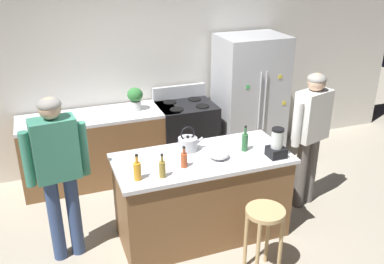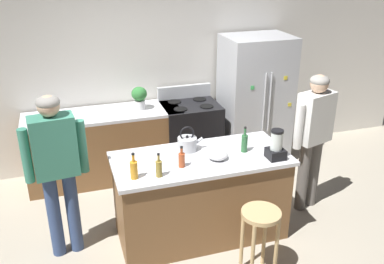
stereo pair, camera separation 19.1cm
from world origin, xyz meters
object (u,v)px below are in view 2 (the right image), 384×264
person_by_sink_right (314,130)px  tea_kettle (187,143)px  bottle_vinegar (159,168)px  potted_plant (139,96)px  bottle_cooking_sauce (182,159)px  person_by_island_left (56,162)px  kitchen_island (201,196)px  stove_range (190,135)px  bottle_soda (134,169)px  mixing_bowl (217,155)px  bottle_olive_oil (244,143)px  bar_stool (260,227)px  blender_appliance (276,147)px  refrigerator (255,100)px

person_by_sink_right → tea_kettle: size_ratio=5.92×
bottle_vinegar → tea_kettle: bearing=47.6°
potted_plant → bottle_vinegar: (-0.18, -1.81, -0.09)m
bottle_cooking_sauce → tea_kettle: 0.37m
bottle_vinegar → person_by_island_left: bearing=156.6°
potted_plant → tea_kettle: size_ratio=1.09×
kitchen_island → stove_range: (0.36, 1.52, 0.01)m
bottle_soda → bottle_vinegar: (0.22, -0.03, -0.01)m
person_by_sink_right → mixing_bowl: size_ratio=7.97×
person_by_island_left → mixing_bowl: bearing=-8.2°
bottle_olive_oil → mixing_bowl: (-0.32, -0.07, -0.05)m
bottle_cooking_sauce → potted_plant: bearing=92.5°
person_by_island_left → bar_stool: person_by_island_left is taller
stove_range → mixing_bowl: bearing=-97.8°
person_by_sink_right → bottle_soda: size_ratio=6.38×
person_by_island_left → bottle_soda: person_by_island_left is taller
stove_range → bottle_soda: size_ratio=4.33×
person_by_island_left → bar_stool: bearing=-28.0°
stove_range → bottle_soda: (-1.08, -1.75, 0.55)m
tea_kettle → potted_plant: bearing=99.7°
bottle_soda → tea_kettle: (0.63, 0.41, -0.02)m
bottle_cooking_sauce → stove_range: bearing=69.9°
bottle_cooking_sauce → blender_appliance: bearing=-6.8°
person_by_island_left → bottle_olive_oil: size_ratio=6.10×
bar_stool → potted_plant: (-0.62, 2.32, 0.55)m
refrigerator → bottle_vinegar: 2.52m
stove_range → bottle_olive_oil: bottle_olive_oil is taller
refrigerator → stove_range: refrigerator is taller
stove_range → bottle_cooking_sauce: size_ratio=5.13×
blender_appliance → bottle_olive_oil: blender_appliance is taller
bar_stool → stove_range: bearing=88.6°
refrigerator → bottle_cooking_sauce: refrigerator is taller
tea_kettle → refrigerator: bearing=43.2°
potted_plant → bottle_olive_oil: size_ratio=1.09×
kitchen_island → mixing_bowl: 0.54m
mixing_bowl → person_by_island_left: bearing=171.8°
person_by_island_left → potted_plant: 1.78m
potted_plant → bottle_olive_oil: potted_plant is taller
bar_stool → tea_kettle: (-0.39, 0.96, 0.46)m
bottle_vinegar → mixing_bowl: bearing=14.7°
stove_range → mixing_bowl: size_ratio=5.41×
potted_plant → bottle_olive_oil: (0.78, -1.57, -0.07)m
stove_range → tea_kettle: 1.50m
refrigerator → tea_kettle: bearing=-136.8°
stove_range → bottle_cooking_sauce: 1.85m
bar_stool → mixing_bowl: size_ratio=3.46×
stove_range → potted_plant: 0.93m
potted_plant → bottle_soda: (-0.40, -1.77, -0.08)m
kitchen_island → bottle_cooking_sauce: bottle_cooking_sauce is taller
refrigerator → bar_stool: (-1.00, -2.27, -0.35)m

